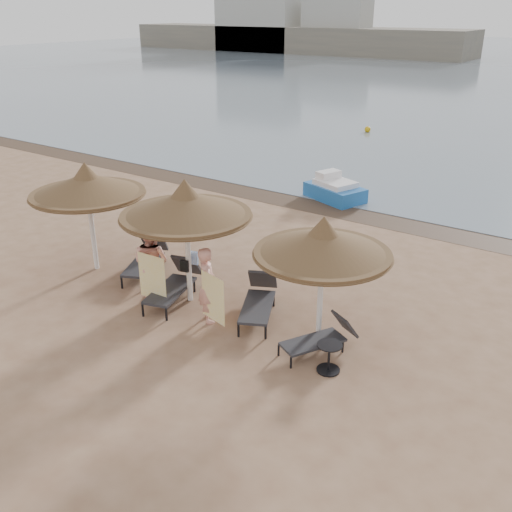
{
  "coord_description": "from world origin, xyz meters",
  "views": [
    {
      "loc": [
        7.99,
        -8.91,
        6.97
      ],
      "look_at": [
        1.02,
        1.2,
        1.59
      ],
      "focal_mm": 40.0,
      "sensor_mm": 36.0,
      "label": 1
    }
  ],
  "objects_px": {
    "person_right": "(208,279)",
    "pedal_boat": "(334,190)",
    "lounger_far_right": "(322,337)",
    "palapa_left": "(87,185)",
    "lounger_near_left": "(175,283)",
    "lounger_near_right": "(259,299)",
    "palapa_right": "(323,243)",
    "person_left": "(151,256)",
    "side_table": "(329,358)",
    "lounger_far_left": "(147,258)",
    "palapa_center": "(186,205)"
  },
  "relations": [
    {
      "from": "person_right",
      "to": "palapa_right",
      "type": "bearing_deg",
      "value": -122.82
    },
    {
      "from": "palapa_right",
      "to": "palapa_left",
      "type": "bearing_deg",
      "value": -178.09
    },
    {
      "from": "palapa_left",
      "to": "side_table",
      "type": "bearing_deg",
      "value": -5.06
    },
    {
      "from": "person_left",
      "to": "person_right",
      "type": "xyz_separation_m",
      "value": [
        1.9,
        -0.07,
        -0.09
      ]
    },
    {
      "from": "side_table",
      "to": "lounger_near_right",
      "type": "bearing_deg",
      "value": 155.45
    },
    {
      "from": "palapa_right",
      "to": "lounger_far_right",
      "type": "bearing_deg",
      "value": -50.99
    },
    {
      "from": "palapa_center",
      "to": "lounger_far_right",
      "type": "relative_size",
      "value": 1.8
    },
    {
      "from": "palapa_left",
      "to": "pedal_boat",
      "type": "distance_m",
      "value": 10.27
    },
    {
      "from": "lounger_far_right",
      "to": "palapa_left",
      "type": "bearing_deg",
      "value": -152.7
    },
    {
      "from": "lounger_far_left",
      "to": "side_table",
      "type": "xyz_separation_m",
      "value": [
        6.56,
        -1.38,
        -0.12
      ]
    },
    {
      "from": "palapa_right",
      "to": "person_left",
      "type": "relative_size",
      "value": 1.27
    },
    {
      "from": "lounger_near_right",
      "to": "lounger_far_right",
      "type": "relative_size",
      "value": 1.2
    },
    {
      "from": "person_right",
      "to": "person_left",
      "type": "bearing_deg",
      "value": 39.94
    },
    {
      "from": "lounger_near_left",
      "to": "lounger_near_right",
      "type": "height_order",
      "value": "lounger_near_left"
    },
    {
      "from": "lounger_near_right",
      "to": "side_table",
      "type": "bearing_deg",
      "value": -50.71
    },
    {
      "from": "lounger_far_left",
      "to": "lounger_near_left",
      "type": "relative_size",
      "value": 0.98
    },
    {
      "from": "palapa_right",
      "to": "person_right",
      "type": "xyz_separation_m",
      "value": [
        -2.62,
        -0.71,
        -1.28
      ]
    },
    {
      "from": "lounger_far_right",
      "to": "lounger_near_right",
      "type": "bearing_deg",
      "value": -167.28
    },
    {
      "from": "pedal_boat",
      "to": "lounger_far_left",
      "type": "bearing_deg",
      "value": -78.1
    },
    {
      "from": "person_left",
      "to": "person_right",
      "type": "height_order",
      "value": "person_left"
    },
    {
      "from": "lounger_near_left",
      "to": "side_table",
      "type": "height_order",
      "value": "lounger_near_left"
    },
    {
      "from": "lounger_near_left",
      "to": "lounger_near_right",
      "type": "xyz_separation_m",
      "value": [
        2.27,
        0.52,
        -0.01
      ]
    },
    {
      "from": "palapa_left",
      "to": "side_table",
      "type": "distance_m",
      "value": 8.26
    },
    {
      "from": "side_table",
      "to": "palapa_left",
      "type": "bearing_deg",
      "value": 174.94
    },
    {
      "from": "palapa_right",
      "to": "pedal_boat",
      "type": "distance_m",
      "value": 10.65
    },
    {
      "from": "palapa_center",
      "to": "palapa_right",
      "type": "height_order",
      "value": "palapa_center"
    },
    {
      "from": "lounger_near_left",
      "to": "lounger_far_right",
      "type": "bearing_deg",
      "value": -16.24
    },
    {
      "from": "palapa_left",
      "to": "lounger_near_left",
      "type": "relative_size",
      "value": 1.41
    },
    {
      "from": "palapa_right",
      "to": "lounger_far_left",
      "type": "bearing_deg",
      "value": 175.66
    },
    {
      "from": "palapa_center",
      "to": "lounger_far_left",
      "type": "bearing_deg",
      "value": 163.85
    },
    {
      "from": "lounger_far_left",
      "to": "lounger_near_right",
      "type": "distance_m",
      "value": 4.02
    },
    {
      "from": "person_right",
      "to": "pedal_boat",
      "type": "bearing_deg",
      "value": -37.46
    },
    {
      "from": "palapa_left",
      "to": "side_table",
      "type": "xyz_separation_m",
      "value": [
        7.93,
        -0.7,
        -2.2
      ]
    },
    {
      "from": "palapa_left",
      "to": "palapa_right",
      "type": "height_order",
      "value": "palapa_left"
    },
    {
      "from": "palapa_center",
      "to": "person_right",
      "type": "xyz_separation_m",
      "value": [
        1.05,
        -0.53,
        -1.47
      ]
    },
    {
      "from": "person_right",
      "to": "pedal_boat",
      "type": "xyz_separation_m",
      "value": [
        -1.88,
        10.15,
        -0.7
      ]
    },
    {
      "from": "lounger_near_right",
      "to": "palapa_left",
      "type": "bearing_deg",
      "value": 158.73
    },
    {
      "from": "palapa_center",
      "to": "person_left",
      "type": "distance_m",
      "value": 1.69
    },
    {
      "from": "lounger_near_right",
      "to": "person_left",
      "type": "height_order",
      "value": "person_left"
    },
    {
      "from": "person_right",
      "to": "lounger_far_right",
      "type": "bearing_deg",
      "value": -130.93
    },
    {
      "from": "palapa_right",
      "to": "side_table",
      "type": "xyz_separation_m",
      "value": [
        0.76,
        -0.94,
        -2.08
      ]
    },
    {
      "from": "lounger_near_right",
      "to": "lounger_near_left",
      "type": "bearing_deg",
      "value": 166.66
    },
    {
      "from": "palapa_left",
      "to": "lounger_near_left",
      "type": "height_order",
      "value": "palapa_left"
    },
    {
      "from": "pedal_boat",
      "to": "lounger_near_right",
      "type": "bearing_deg",
      "value": -53.46
    },
    {
      "from": "palapa_left",
      "to": "lounger_near_right",
      "type": "relative_size",
      "value": 1.46
    },
    {
      "from": "side_table",
      "to": "person_left",
      "type": "height_order",
      "value": "person_left"
    },
    {
      "from": "palapa_right",
      "to": "lounger_far_right",
      "type": "relative_size",
      "value": 1.66
    },
    {
      "from": "person_left",
      "to": "palapa_center",
      "type": "bearing_deg",
      "value": -159.09
    },
    {
      "from": "lounger_near_right",
      "to": "person_right",
      "type": "distance_m",
      "value": 1.42
    },
    {
      "from": "side_table",
      "to": "person_left",
      "type": "xyz_separation_m",
      "value": [
        -5.27,
        0.3,
        0.89
      ]
    }
  ]
}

